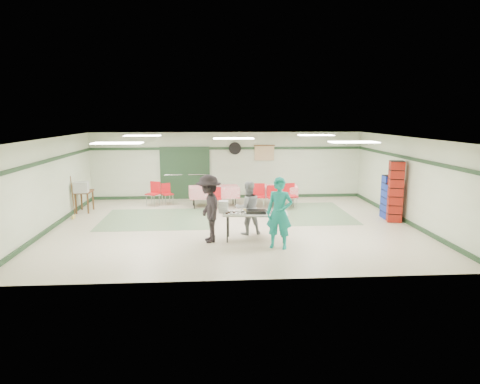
{
  "coord_description": "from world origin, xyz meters",
  "views": [
    {
      "loc": [
        -0.69,
        -12.86,
        3.35
      ],
      "look_at": [
        0.18,
        -0.3,
        1.1
      ],
      "focal_mm": 32.0,
      "sensor_mm": 36.0,
      "label": 1
    }
  ],
  "objects": [
    {
      "name": "wall_right",
      "position": [
        5.5,
        0.0,
        1.35
      ],
      "size": [
        0.0,
        9.0,
        9.0
      ],
      "primitive_type": "plane",
      "rotation": [
        1.57,
        0.0,
        -1.57
      ],
      "color": "beige",
      "rests_on": "floor"
    },
    {
      "name": "chair_d",
      "position": [
        -0.52,
        2.26,
        0.5
      ],
      "size": [
        0.39,
        0.39,
        0.82
      ],
      "rotation": [
        0.0,
        0.0,
        0.03
      ],
      "color": "red",
      "rests_on": "floor"
    },
    {
      "name": "wall_left",
      "position": [
        -5.5,
        0.0,
        1.35
      ],
      "size": [
        0.0,
        9.0,
        9.0
      ],
      "primitive_type": "plane",
      "rotation": [
        1.57,
        0.0,
        1.57
      ],
      "color": "beige",
      "rests_on": "floor"
    },
    {
      "name": "baseboard_right",
      "position": [
        5.47,
        0.0,
        0.06
      ],
      "size": [
        0.06,
        9.0,
        0.12
      ],
      "primitive_type": "cube",
      "rotation": [
        0.0,
        0.0,
        1.57
      ],
      "color": "#1E3821",
      "rests_on": "floor"
    },
    {
      "name": "broom",
      "position": [
        -5.23,
        1.27,
        0.73
      ],
      "size": [
        0.07,
        0.23,
        1.4
      ],
      "primitive_type": "cylinder",
      "rotation": [
        0.14,
        0.0,
        -0.17
      ],
      "color": "brown",
      "rests_on": "floor"
    },
    {
      "name": "scroll_banner",
      "position": [
        1.5,
        4.44,
        1.85
      ],
      "size": [
        0.8,
        0.02,
        0.6
      ],
      "primitive_type": "cube",
      "color": "tan",
      "rests_on": "wall_back"
    },
    {
      "name": "dining_table_a",
      "position": [
        1.62,
        2.83,
        0.57
      ],
      "size": [
        1.92,
        1.02,
        0.77
      ],
      "rotation": [
        0.0,
        0.0,
        -0.11
      ],
      "color": "red",
      "rests_on": "floor"
    },
    {
      "name": "trim_right",
      "position": [
        5.47,
        0.0,
        2.05
      ],
      "size": [
        0.06,
        9.0,
        0.1
      ],
      "primitive_type": "cube",
      "rotation": [
        0.0,
        0.0,
        1.57
      ],
      "color": "#1E3821",
      "rests_on": "wall_back"
    },
    {
      "name": "crate_stack_red",
      "position": [
        5.15,
        0.11,
        0.98
      ],
      "size": [
        0.52,
        0.52,
        1.96
      ],
      "primitive_type": "cube",
      "rotation": [
        0.0,
        0.0,
        -0.24
      ],
      "color": "maroon",
      "rests_on": "floor"
    },
    {
      "name": "crate_stack_blue_a",
      "position": [
        5.15,
        0.34,
        0.59
      ],
      "size": [
        0.38,
        0.38,
        1.17
      ],
      "primitive_type": "cube",
      "rotation": [
        0.0,
        0.0,
        0.06
      ],
      "color": "navy",
      "rests_on": "floor"
    },
    {
      "name": "dining_table_b",
      "position": [
        -0.58,
        2.83,
        0.57
      ],
      "size": [
        1.89,
        0.97,
        0.77
      ],
      "rotation": [
        0.0,
        0.0,
        0.09
      ],
      "color": "red",
      "rests_on": "floor"
    },
    {
      "name": "chair_a",
      "position": [
        1.55,
        2.26,
        0.52
      ],
      "size": [
        0.44,
        0.44,
        0.86
      ],
      "rotation": [
        0.0,
        0.0,
        0.12
      ],
      "color": "red",
      "rests_on": "floor"
    },
    {
      "name": "volunteer_teal",
      "position": [
        1.04,
        -2.38,
        0.92
      ],
      "size": [
        0.78,
        0.65,
        1.83
      ],
      "primitive_type": "imported",
      "rotation": [
        0.0,
        0.0,
        -0.36
      ],
      "color": "#148C81",
      "rests_on": "floor"
    },
    {
      "name": "green_patch_a",
      "position": [
        -2.5,
        1.0,
        0.0
      ],
      "size": [
        3.5,
        3.0,
        0.01
      ],
      "primitive_type": "cube",
      "color": "slate",
      "rests_on": "floor"
    },
    {
      "name": "green_patch_b",
      "position": [
        2.8,
        1.5,
        0.0
      ],
      "size": [
        2.5,
        3.5,
        0.01
      ],
      "primitive_type": "cube",
      "color": "slate",
      "rests_on": "floor"
    },
    {
      "name": "wall_front",
      "position": [
        0.0,
        -4.5,
        1.35
      ],
      "size": [
        11.0,
        0.0,
        11.0
      ],
      "primitive_type": "plane",
      "rotation": [
        -1.57,
        0.0,
        0.0
      ],
      "color": "beige",
      "rests_on": "floor"
    },
    {
      "name": "trim_left",
      "position": [
        -5.47,
        0.0,
        2.05
      ],
      "size": [
        0.06,
        9.0,
        0.1
      ],
      "primitive_type": "cube",
      "rotation": [
        0.0,
        0.0,
        1.57
      ],
      "color": "#1E3821",
      "rests_on": "wall_back"
    },
    {
      "name": "wall_fan",
      "position": [
        0.3,
        4.44,
        2.05
      ],
      "size": [
        0.5,
        0.1,
        0.5
      ],
      "primitive_type": "cylinder",
      "rotation": [
        1.57,
        0.0,
        0.0
      ],
      "color": "black",
      "rests_on": "wall_back"
    },
    {
      "name": "serving_table",
      "position": [
        0.5,
        -1.63,
        0.71
      ],
      "size": [
        1.8,
        0.87,
        0.76
      ],
      "rotation": [
        0.0,
        0.0,
        -0.1
      ],
      "color": "#ABABA6",
      "rests_on": "floor"
    },
    {
      "name": "chair_b",
      "position": [
        1.04,
        2.27,
        0.57
      ],
      "size": [
        0.48,
        0.48,
        0.93
      ],
      "rotation": [
        0.0,
        0.0,
        -0.11
      ],
      "color": "red",
      "rests_on": "floor"
    },
    {
      "name": "trim_back",
      "position": [
        0.0,
        4.47,
        2.05
      ],
      "size": [
        11.0,
        0.06,
        0.1
      ],
      "primitive_type": "cube",
      "color": "#1E3821",
      "rests_on": "wall_back"
    },
    {
      "name": "crate_stack_blue_b",
      "position": [
        5.15,
        0.64,
        0.71
      ],
      "size": [
        0.37,
        0.37,
        1.42
      ],
      "primitive_type": "cube",
      "rotation": [
        0.0,
        0.0,
        0.01
      ],
      "color": "navy",
      "rests_on": "floor"
    },
    {
      "name": "office_printer",
      "position": [
        -5.15,
        1.97,
        0.93
      ],
      "size": [
        0.5,
        0.45,
        0.37
      ],
      "primitive_type": "cube",
      "rotation": [
        0.0,
        0.0,
        0.11
      ],
      "color": "#A5A6A1",
      "rests_on": "printer_table"
    },
    {
      "name": "baking_pan",
      "position": [
        0.52,
        -1.66,
        0.8
      ],
      "size": [
        0.56,
        0.38,
        0.08
      ],
      "primitive_type": "cube",
      "rotation": [
        0.0,
        0.0,
        -0.1
      ],
      "color": "black",
      "rests_on": "serving_table"
    },
    {
      "name": "wall_back",
      "position": [
        0.0,
        4.5,
        1.35
      ],
      "size": [
        11.0,
        0.0,
        11.0
      ],
      "primitive_type": "plane",
      "rotation": [
        1.57,
        0.0,
        0.0
      ],
      "color": "beige",
      "rests_on": "floor"
    },
    {
      "name": "volunteer_grey",
      "position": [
        0.36,
        -1.01,
        0.76
      ],
      "size": [
        0.85,
        0.72,
        1.53
      ],
      "primitive_type": "imported",
      "rotation": [
        0.0,
        0.0,
        3.35
      ],
      "color": "gray",
      "rests_on": "floor"
    },
    {
      "name": "floor",
      "position": [
        0.0,
        0.0,
        0.0
      ],
      "size": [
        11.0,
        11.0,
        0.0
      ],
      "primitive_type": "plane",
      "color": "beige",
      "rests_on": "ground"
    },
    {
      "name": "sheet_tray_mid",
      "position": [
        0.43,
        -1.56,
        0.77
      ],
      "size": [
        0.66,
        0.52,
        0.02
      ],
      "primitive_type": "cube",
      "rotation": [
        0.0,
        0.0,
        -0.1
      ],
      "color": "silver",
      "rests_on": "serving_table"
    },
    {
      "name": "chair_loose_b",
      "position": [
        -2.83,
        3.11,
        0.56
      ],
      "size": [
        0.57,
        0.57,
        0.91
      ],
      "rotation": [
        0.0,
        0.0,
        -0.47
      ],
      "color": "red",
      "rests_on": "floor"
    },
    {
      "name": "baseboard_left",
      "position": [
        -5.47,
        0.0,
        0.06
      ],
      "size": [
        0.06,
        9.0,
        0.12
      ],
      "primitive_type": "cube",
      "rotation": [
        0.0,
        0.0,
        1.57
      ],
      "color": "#1E3821",
      "rests_on": "floor"
    },
    {
      "name": "chair_loose_a",
      "position": [
        -2.38,
        3.3,
        0.5
      ],
      "size": [
        0.52,
        0.52,
        0.82
      ],
      "rotation": [
        0.0,
        0.0,
        0.5
      ],
      "color": "red",
      "rests_on": "floor"
    },
    {
      "name": "sheet_tray_right",
      "position": [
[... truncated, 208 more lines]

